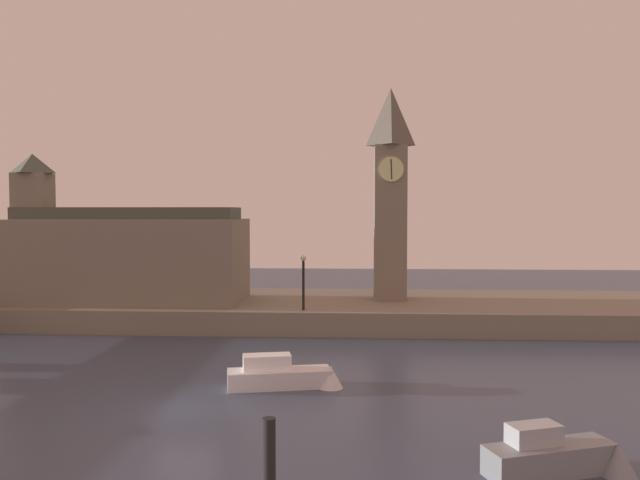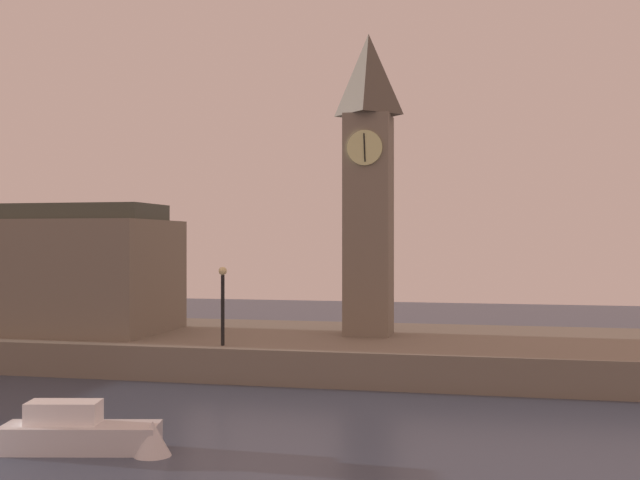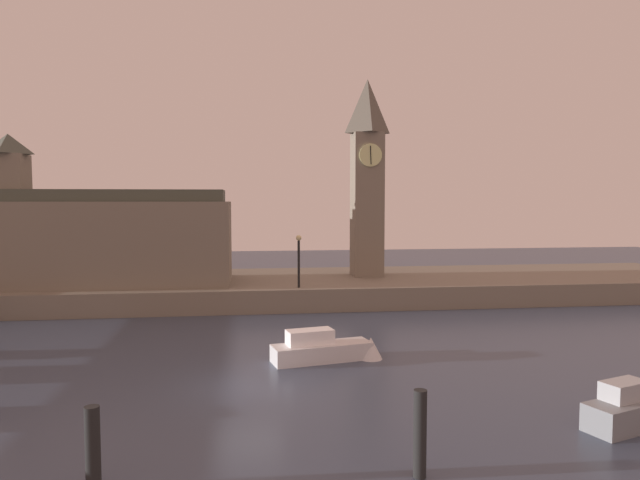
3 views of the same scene
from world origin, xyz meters
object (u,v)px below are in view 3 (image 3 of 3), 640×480
Objects in this scene: boat_ferry_white at (331,349)px; streetlamp at (299,254)px; parliament_hall at (108,237)px; mooring_post_left at (93,448)px; clock_tower at (367,175)px; mooring_post_right at (420,434)px.

streetlamp is at bearing 91.57° from boat_ferry_white.
parliament_hall reaches higher than mooring_post_left.
clock_tower is 18.85m from parliament_hall.
clock_tower is 2.77× the size of boat_ferry_white.
clock_tower is 6.34× the size of mooring_post_right.
parliament_hall is 6.78× the size of mooring_post_right.
boat_ferry_white is at bearing -107.16° from clock_tower.
parliament_hall is 2.96× the size of boat_ferry_white.
mooring_post_right is 0.44× the size of boat_ferry_white.
streetlamp is at bearing 92.51° from mooring_post_right.
parliament_hall is 7.47× the size of mooring_post_left.
mooring_post_right reaches higher than mooring_post_left.
mooring_post_right is at bearing -86.47° from boat_ferry_white.
parliament_hall is (-18.26, -1.66, -4.39)m from clock_tower.
boat_ferry_white is (7.52, 10.60, -0.53)m from mooring_post_left.
mooring_post_right is (-4.58, -28.11, -7.92)m from clock_tower.
parliament_hall is at bearing -174.81° from clock_tower.
clock_tower is 31.49m from mooring_post_left.
parliament_hall is at bearing 164.57° from streetlamp.
clock_tower is at bearing 5.19° from parliament_hall.
clock_tower is 9.33m from streetlamp.
streetlamp is (-5.59, -5.16, -5.40)m from clock_tower.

